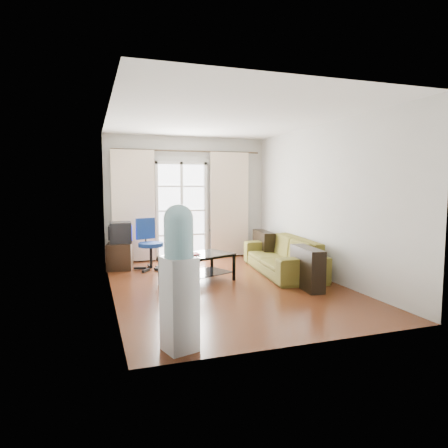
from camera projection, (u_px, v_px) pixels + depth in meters
The scene contains 20 objects.
floor at pixel (225, 285), 6.58m from camera, with size 5.20×5.20×0.00m, color #592A15.
ceiling at pixel (225, 118), 6.32m from camera, with size 5.20×5.20×0.00m, color white.
wall_back at pixel (188, 198), 8.90m from camera, with size 3.60×0.02×2.70m, color beige.
wall_front at pixel (309, 214), 4.00m from camera, with size 3.60×0.02×2.70m, color beige.
wall_left at pixel (110, 205), 5.87m from camera, with size 0.02×5.20×2.70m, color beige.
wall_right at pixel (322, 202), 7.02m from camera, with size 0.02×5.20×2.70m, color beige.
french_door at pixel (182, 211), 8.83m from camera, with size 1.16×0.06×2.15m.
curtain_rod at pixel (188, 151), 8.70m from camera, with size 0.04×0.04×3.30m, color #4C3F2D.
curtain_left at pixel (134, 206), 8.42m from camera, with size 0.90×0.07×2.35m, color beige.
curtain_right at pixel (229, 204), 9.10m from camera, with size 0.90×0.07×2.35m, color beige.
radiator at pixel (223, 242), 9.16m from camera, with size 0.64×0.12×0.64m, color gray.
sofa at pixel (282, 255), 7.47m from camera, with size 1.14×2.35×0.66m, color brown.
coffee_table at pixel (197, 264), 6.73m from camera, with size 1.33×1.05×0.47m.
bowl at pixel (187, 256), 6.46m from camera, with size 0.24×0.24×0.05m, color green.
book at pixel (188, 254), 6.68m from camera, with size 0.19×0.25×0.02m, color #A51416.
remote at pixel (189, 255), 6.68m from camera, with size 0.16×0.04×0.02m, color black.
tv_stand at pixel (120, 255), 7.89m from camera, with size 0.46×0.70×0.51m, color black.
crt_tv at pixel (120, 232), 7.82m from camera, with size 0.47×0.46×0.41m.
task_chair at pixel (150, 255), 7.76m from camera, with size 0.86×0.86×0.99m.
water_cooler at pixel (179, 275), 3.91m from camera, with size 0.37×0.37×1.46m.
Camera 1 is at (-2.09, -6.10, 1.65)m, focal length 32.00 mm.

